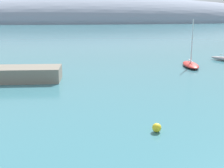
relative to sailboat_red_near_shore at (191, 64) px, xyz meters
The scene contains 3 objects.
distant_ridge 203.01m from the sailboat_red_near_shore, 90.99° to the left, with size 333.58×80.80×40.15m, color gray.
sailboat_red_near_shore is the anchor object (origin of this frame).
mooring_buoy_yellow 30.87m from the sailboat_red_near_shore, 115.87° to the right, with size 0.74×0.74×0.74m, color yellow.
Camera 1 is at (-7.79, -10.24, 9.62)m, focal length 48.90 mm.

